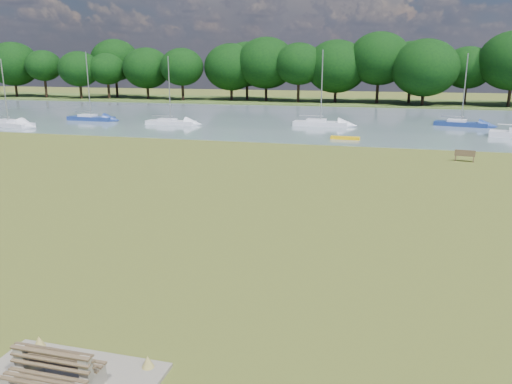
% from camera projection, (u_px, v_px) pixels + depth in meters
% --- Properties ---
extents(ground, '(220.00, 220.00, 0.00)m').
position_uv_depth(ground, '(238.00, 214.00, 24.23)').
color(ground, brown).
extents(river, '(220.00, 40.00, 0.10)m').
position_uv_depth(river, '(334.00, 120.00, 63.51)').
color(river, slate).
rests_on(river, ground).
extents(far_bank, '(220.00, 20.00, 0.40)m').
position_uv_depth(far_bank, '(352.00, 103.00, 91.57)').
color(far_bank, '#4C6626').
rests_on(far_bank, ground).
extents(bench_pair, '(1.97, 1.16, 1.06)m').
position_uv_depth(bench_pair, '(54.00, 372.00, 11.00)').
color(bench_pair, gray).
rests_on(bench_pair, concrete_pad).
extents(riverbank_bench, '(1.49, 0.68, 0.89)m').
position_uv_depth(riverbank_bench, '(465.00, 156.00, 37.07)').
color(riverbank_bench, brown).
rests_on(riverbank_bench, ground).
extents(kayak, '(2.78, 0.76, 0.28)m').
position_uv_depth(kayak, '(345.00, 138.00, 47.52)').
color(kayak, '#E9AD09').
rests_on(kayak, river).
extents(tree_line, '(125.26, 9.92, 12.00)m').
position_uv_depth(tree_line, '(298.00, 63.00, 88.38)').
color(tree_line, black).
rests_on(tree_line, far_bank).
extents(sailboat_0, '(6.27, 1.86, 8.49)m').
position_uv_depth(sailboat_0, '(320.00, 122.00, 57.43)').
color(sailboat_0, silver).
rests_on(sailboat_0, river).
extents(sailboat_3, '(5.93, 1.74, 7.83)m').
position_uv_depth(sailboat_3, '(170.00, 121.00, 58.86)').
color(sailboat_3, silver).
rests_on(sailboat_3, river).
extents(sailboat_4, '(7.00, 3.32, 7.51)m').
position_uv_depth(sailboat_4, '(8.00, 122.00, 57.27)').
color(sailboat_4, silver).
rests_on(sailboat_4, river).
extents(sailboat_5, '(6.08, 1.87, 8.39)m').
position_uv_depth(sailboat_5, '(90.00, 117.00, 62.89)').
color(sailboat_5, navy).
rests_on(sailboat_5, river).
extents(sailboat_6, '(6.03, 2.98, 8.11)m').
position_uv_depth(sailboat_6, '(460.00, 122.00, 57.27)').
color(sailboat_6, navy).
rests_on(sailboat_6, river).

